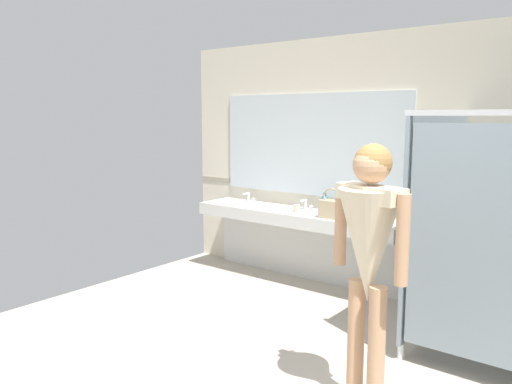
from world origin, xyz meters
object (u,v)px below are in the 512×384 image
person_standing (369,244)px  soap_dispenser (325,203)px  paper_cup (297,208)px  handbag (331,208)px

person_standing → soap_dispenser: (-1.51, 2.01, -0.17)m
soap_dispenser → paper_cup: (-0.22, -0.23, -0.05)m
handbag → soap_dispenser: 0.38m
person_standing → handbag: (-1.26, 1.72, -0.16)m
soap_dispenser → person_standing: bearing=-53.1°
person_standing → soap_dispenser: 2.52m
soap_dispenser → paper_cup: 0.32m
handbag → soap_dispenser: bearing=130.7°
handbag → soap_dispenser: handbag is taller
person_standing → soap_dispenser: bearing=126.9°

